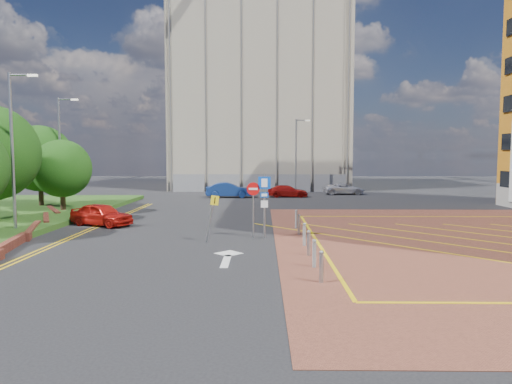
{
  "coord_description": "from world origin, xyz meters",
  "views": [
    {
      "loc": [
        0.42,
        -21.37,
        4.07
      ],
      "look_at": [
        0.03,
        4.59,
        2.01
      ],
      "focal_mm": 32.0,
      "sensor_mm": 36.0,
      "label": 1
    }
  ],
  "objects_px": {
    "lamp_left_near": "(13,144)",
    "car_red_back": "(287,191)",
    "lamp_back": "(297,153)",
    "car_blue_back": "(229,190)",
    "tree_c": "(62,169)",
    "lamp_left_far": "(61,148)",
    "tree_d": "(40,159)",
    "sign_cluster": "(260,199)",
    "car_red_left": "(101,214)",
    "car_silver_back": "(344,189)",
    "warning_sign": "(212,212)"
  },
  "relations": [
    {
      "from": "tree_d",
      "to": "car_blue_back",
      "type": "xyz_separation_m",
      "value": [
        13.59,
        9.97,
        -3.13
      ]
    },
    {
      "from": "tree_c",
      "to": "warning_sign",
      "type": "relative_size",
      "value": 2.18
    },
    {
      "from": "car_red_left",
      "to": "lamp_left_near",
      "type": "bearing_deg",
      "value": 154.65
    },
    {
      "from": "car_red_back",
      "to": "car_red_left",
      "type": "bearing_deg",
      "value": 146.59
    },
    {
      "from": "sign_cluster",
      "to": "tree_d",
      "type": "bearing_deg",
      "value": 144.42
    },
    {
      "from": "tree_d",
      "to": "warning_sign",
      "type": "height_order",
      "value": "tree_d"
    },
    {
      "from": "car_red_left",
      "to": "car_red_back",
      "type": "xyz_separation_m",
      "value": [
        11.85,
        18.7,
        -0.07
      ]
    },
    {
      "from": "lamp_left_near",
      "to": "warning_sign",
      "type": "height_order",
      "value": "lamp_left_near"
    },
    {
      "from": "sign_cluster",
      "to": "car_red_back",
      "type": "bearing_deg",
      "value": 83.54
    },
    {
      "from": "tree_d",
      "to": "car_red_left",
      "type": "bearing_deg",
      "value": -47.22
    },
    {
      "from": "lamp_left_near",
      "to": "car_red_back",
      "type": "xyz_separation_m",
      "value": [
        15.27,
        21.6,
        -4.07
      ]
    },
    {
      "from": "lamp_left_far",
      "to": "lamp_left_near",
      "type": "bearing_deg",
      "value": -78.69
    },
    {
      "from": "sign_cluster",
      "to": "car_red_left",
      "type": "bearing_deg",
      "value": 157.19
    },
    {
      "from": "lamp_left_near",
      "to": "car_silver_back",
      "type": "relative_size",
      "value": 1.88
    },
    {
      "from": "sign_cluster",
      "to": "car_silver_back",
      "type": "height_order",
      "value": "sign_cluster"
    },
    {
      "from": "lamp_back",
      "to": "car_blue_back",
      "type": "xyz_separation_m",
      "value": [
        -6.99,
        -5.03,
        -3.62
      ]
    },
    {
      "from": "warning_sign",
      "to": "tree_c",
      "type": "bearing_deg",
      "value": 138.41
    },
    {
      "from": "car_blue_back",
      "to": "car_red_left",
      "type": "bearing_deg",
      "value": 157.08
    },
    {
      "from": "tree_d",
      "to": "lamp_left_far",
      "type": "bearing_deg",
      "value": -25.68
    },
    {
      "from": "tree_d",
      "to": "car_blue_back",
      "type": "bearing_deg",
      "value": 36.28
    },
    {
      "from": "lamp_back",
      "to": "warning_sign",
      "type": "relative_size",
      "value": 3.55
    },
    {
      "from": "tree_c",
      "to": "warning_sign",
      "type": "distance_m",
      "value": 15.53
    },
    {
      "from": "lamp_back",
      "to": "car_blue_back",
      "type": "bearing_deg",
      "value": -144.29
    },
    {
      "from": "lamp_left_near",
      "to": "lamp_left_far",
      "type": "distance_m",
      "value": 10.2
    },
    {
      "from": "lamp_left_near",
      "to": "lamp_left_far",
      "type": "xyz_separation_m",
      "value": [
        -2.0,
        10.0,
        0.0
      ]
    },
    {
      "from": "tree_d",
      "to": "lamp_left_far",
      "type": "xyz_separation_m",
      "value": [
        2.08,
        -1.0,
        0.79
      ]
    },
    {
      "from": "tree_c",
      "to": "lamp_back",
      "type": "xyz_separation_m",
      "value": [
        17.58,
        18.0,
        1.17
      ]
    },
    {
      "from": "lamp_back",
      "to": "warning_sign",
      "type": "distance_m",
      "value": 29.03
    },
    {
      "from": "lamp_back",
      "to": "car_silver_back",
      "type": "relative_size",
      "value": 1.88
    },
    {
      "from": "lamp_left_far",
      "to": "car_blue_back",
      "type": "relative_size",
      "value": 1.79
    },
    {
      "from": "car_blue_back",
      "to": "lamp_back",
      "type": "bearing_deg",
      "value": -58.59
    },
    {
      "from": "sign_cluster",
      "to": "car_blue_back",
      "type": "relative_size",
      "value": 0.72
    },
    {
      "from": "lamp_left_far",
      "to": "car_red_back",
      "type": "height_order",
      "value": "lamp_left_far"
    },
    {
      "from": "tree_c",
      "to": "car_silver_back",
      "type": "height_order",
      "value": "tree_c"
    },
    {
      "from": "tree_d",
      "to": "warning_sign",
      "type": "bearing_deg",
      "value": -42.32
    },
    {
      "from": "car_red_left",
      "to": "car_silver_back",
      "type": "distance_m",
      "value": 28.32
    },
    {
      "from": "warning_sign",
      "to": "car_blue_back",
      "type": "xyz_separation_m",
      "value": [
        -0.95,
        23.22,
        -0.69
      ]
    },
    {
      "from": "sign_cluster",
      "to": "car_red_left",
      "type": "relative_size",
      "value": 0.83
    },
    {
      "from": "tree_d",
      "to": "car_red_left",
      "type": "xyz_separation_m",
      "value": [
        7.5,
        -8.11,
        -3.21
      ]
    },
    {
      "from": "tree_c",
      "to": "lamp_left_far",
      "type": "height_order",
      "value": "lamp_left_far"
    },
    {
      "from": "car_red_back",
      "to": "car_silver_back",
      "type": "distance_m",
      "value": 6.89
    },
    {
      "from": "warning_sign",
      "to": "car_red_back",
      "type": "xyz_separation_m",
      "value": [
        4.81,
        23.84,
        -0.84
      ]
    },
    {
      "from": "lamp_left_far",
      "to": "tree_d",
      "type": "bearing_deg",
      "value": 154.32
    },
    {
      "from": "car_red_left",
      "to": "lamp_left_far",
      "type": "bearing_deg",
      "value": 61.74
    },
    {
      "from": "car_blue_back",
      "to": "car_red_back",
      "type": "bearing_deg",
      "value": -88.16
    },
    {
      "from": "lamp_left_near",
      "to": "lamp_back",
      "type": "relative_size",
      "value": 1.0
    },
    {
      "from": "car_red_left",
      "to": "car_silver_back",
      "type": "height_order",
      "value": "car_red_left"
    },
    {
      "from": "lamp_left_near",
      "to": "car_red_back",
      "type": "distance_m",
      "value": 26.76
    },
    {
      "from": "sign_cluster",
      "to": "warning_sign",
      "type": "relative_size",
      "value": 1.42
    },
    {
      "from": "tree_c",
      "to": "lamp_left_far",
      "type": "distance_m",
      "value": 2.65
    }
  ]
}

